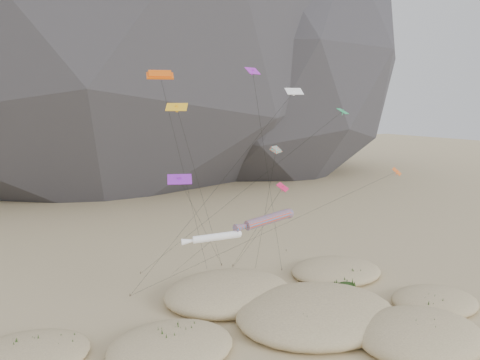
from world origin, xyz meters
name	(u,v)px	position (x,y,z in m)	size (l,w,h in m)	color
ground	(309,355)	(0.00, 0.00, 0.00)	(500.00, 500.00, 0.00)	#CCB789
dunes	(275,330)	(-0.92, 4.36, 0.66)	(52.03, 34.24, 3.43)	#CCB789
dune_grass	(284,330)	(-0.32, 3.67, 0.84)	(41.27, 29.10, 1.57)	black
kite_stakes	(219,271)	(1.45, 22.92, 0.15)	(25.64, 7.79, 0.30)	#3F2D1E
rainbow_tube_kite	(266,220)	(0.35, 8.44, 10.54)	(7.45, 16.27, 11.37)	#ED3D18
white_tube_kite	(213,238)	(-5.62, 8.36, 9.46)	(5.85, 17.68, 10.06)	white
orange_parafoil	(161,77)	(-7.96, 16.37, 24.96)	(10.04, 9.33, 25.75)	#DC520B
multi_parafoil	(276,152)	(2.11, 9.73, 17.26)	(5.50, 13.47, 17.94)	#FF351A
delta_kites	(268,141)	(2.85, 12.54, 18.25)	(28.84, 20.74, 26.09)	purple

